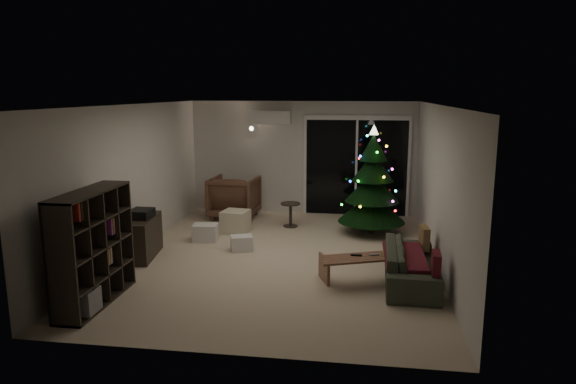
{
  "coord_description": "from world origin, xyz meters",
  "views": [
    {
      "loc": [
        1.29,
        -8.05,
        2.71
      ],
      "look_at": [
        0.1,
        0.3,
        1.05
      ],
      "focal_mm": 32.0,
      "sensor_mm": 36.0,
      "label": 1
    }
  ],
  "objects_px": {
    "sofa": "(411,264)",
    "christmas_tree": "(372,180)",
    "armchair": "(234,197)",
    "coffee_table": "(366,270)",
    "bookshelf": "(80,247)",
    "media_cabinet": "(143,237)"
  },
  "relations": [
    {
      "from": "bookshelf",
      "to": "sofa",
      "type": "relative_size",
      "value": 0.81
    },
    {
      "from": "coffee_table",
      "to": "media_cabinet",
      "type": "bearing_deg",
      "value": 148.36
    },
    {
      "from": "bookshelf",
      "to": "coffee_table",
      "type": "relative_size",
      "value": 1.17
    },
    {
      "from": "sofa",
      "to": "christmas_tree",
      "type": "height_order",
      "value": "christmas_tree"
    },
    {
      "from": "media_cabinet",
      "to": "coffee_table",
      "type": "xyz_separation_m",
      "value": [
        3.67,
        -0.69,
        -0.13
      ]
    },
    {
      "from": "bookshelf",
      "to": "christmas_tree",
      "type": "xyz_separation_m",
      "value": [
        3.78,
        3.88,
        0.3
      ]
    },
    {
      "from": "christmas_tree",
      "to": "armchair",
      "type": "bearing_deg",
      "value": 163.46
    },
    {
      "from": "media_cabinet",
      "to": "sofa",
      "type": "xyz_separation_m",
      "value": [
        4.3,
        -0.55,
        -0.07
      ]
    },
    {
      "from": "bookshelf",
      "to": "christmas_tree",
      "type": "bearing_deg",
      "value": 61.03
    },
    {
      "from": "media_cabinet",
      "to": "coffee_table",
      "type": "bearing_deg",
      "value": -18.71
    },
    {
      "from": "armchair",
      "to": "coffee_table",
      "type": "height_order",
      "value": "armchair"
    },
    {
      "from": "armchair",
      "to": "christmas_tree",
      "type": "bearing_deg",
      "value": 166.88
    },
    {
      "from": "armchair",
      "to": "christmas_tree",
      "type": "height_order",
      "value": "christmas_tree"
    },
    {
      "from": "bookshelf",
      "to": "armchair",
      "type": "height_order",
      "value": "bookshelf"
    },
    {
      "from": "armchair",
      "to": "media_cabinet",
      "type": "bearing_deg",
      "value": 76.89
    },
    {
      "from": "bookshelf",
      "to": "coffee_table",
      "type": "bearing_deg",
      "value": 33.31
    },
    {
      "from": "sofa",
      "to": "christmas_tree",
      "type": "relative_size",
      "value": 0.88
    },
    {
      "from": "bookshelf",
      "to": "coffee_table",
      "type": "distance_m",
      "value": 3.9
    },
    {
      "from": "bookshelf",
      "to": "sofa",
      "type": "distance_m",
      "value": 4.53
    },
    {
      "from": "bookshelf",
      "to": "media_cabinet",
      "type": "height_order",
      "value": "bookshelf"
    },
    {
      "from": "media_cabinet",
      "to": "armchair",
      "type": "bearing_deg",
      "value": 65.37
    },
    {
      "from": "media_cabinet",
      "to": "armchair",
      "type": "height_order",
      "value": "armchair"
    }
  ]
}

